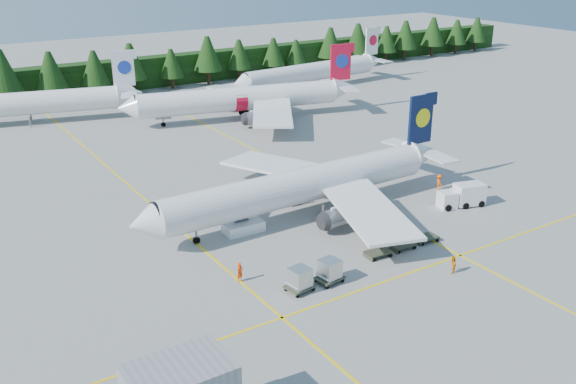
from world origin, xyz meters
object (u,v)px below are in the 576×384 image
service_truck (461,196)px  airstairs (242,224)px  airliner_navy (294,188)px  airliner_red (235,99)px

service_truck → airstairs: bearing=178.5°
airliner_navy → airstairs: (-6.41, -0.09, -2.54)m
airstairs → service_truck: bearing=-15.5°
airstairs → service_truck: size_ratio=1.01×
airstairs → service_truck: (23.90, -7.47, 0.46)m
airliner_red → airliner_navy: bearing=-97.1°
airliner_navy → airliner_red: size_ratio=0.98×
airliner_red → airstairs: 44.24m
airstairs → airliner_red: bearing=64.3°
airliner_red → airstairs: size_ratio=6.97×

